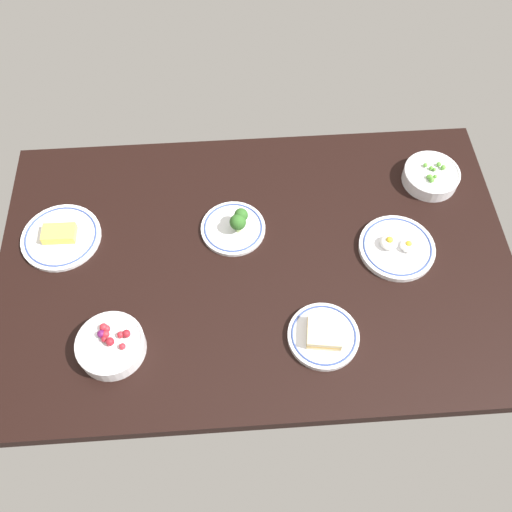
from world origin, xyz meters
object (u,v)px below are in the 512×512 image
plate_cheese (61,236)px  bowl_peas (431,176)px  plate_broccoli (235,226)px  plate_eggs (397,247)px  bowl_berries (111,345)px  plate_sandwich (324,335)px

plate_cheese → bowl_peas: bowl_peas is taller
plate_broccoli → plate_eggs: 43.18cm
plate_broccoli → plate_eggs: size_ratio=0.87×
bowl_berries → plate_sandwich: size_ratio=0.94×
plate_cheese → plate_eggs: bearing=173.9°
plate_cheese → plate_sandwich: 73.85cm
plate_eggs → bowl_peas: size_ratio=1.27×
plate_eggs → bowl_peas: bearing=-122.2°
plate_broccoli → plate_sandwich: (-19.69, 32.76, -0.20)cm
bowl_berries → plate_broccoli: bearing=-133.3°
plate_broccoli → bowl_peas: 57.70cm
plate_eggs → plate_cheese: bearing=-6.1°
plate_eggs → plate_broccoli: bearing=-12.2°
bowl_berries → plate_eggs: bowl_berries is taller
plate_broccoli → bowl_peas: bearing=-166.9°
plate_broccoli → plate_cheese: size_ratio=0.82×
plate_cheese → plate_sandwich: (-66.01, 33.10, 0.57)cm
plate_eggs → bowl_berries: bearing=17.7°
bowl_berries → plate_sandwich: bearing=179.5°
bowl_berries → plate_cheese: size_ratio=0.76×
bowl_berries → plate_broccoli: 44.47cm
bowl_berries → plate_cheese: bowl_berries is taller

